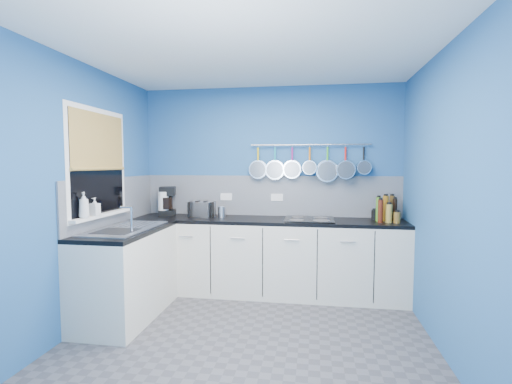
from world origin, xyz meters
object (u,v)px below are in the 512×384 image
(soap_bottle_b, at_px, (95,207))
(toaster, at_px, (202,209))
(soap_bottle_a, at_px, (84,205))
(hob, at_px, (309,219))
(coffee_maker, at_px, (167,201))
(canister, at_px, (222,212))
(paper_towel, at_px, (163,204))

(soap_bottle_b, bearing_deg, toaster, 56.08)
(soap_bottle_a, relative_size, hob, 0.42)
(soap_bottle_b, bearing_deg, hob, 27.16)
(coffee_maker, distance_m, canister, 0.74)
(coffee_maker, bearing_deg, paper_towel, -150.78)
(hob, bearing_deg, soap_bottle_a, -149.20)
(soap_bottle_a, height_order, hob, soap_bottle_a)
(paper_towel, relative_size, hob, 0.53)
(toaster, xyz_separation_m, canister, (0.25, 0.01, -0.03))
(toaster, height_order, hob, toaster)
(soap_bottle_b, relative_size, canister, 1.31)
(canister, bearing_deg, hob, -2.62)
(canister, bearing_deg, toaster, -178.44)
(soap_bottle_b, bearing_deg, canister, 48.15)
(soap_bottle_a, relative_size, paper_towel, 0.80)
(paper_towel, height_order, canister, paper_towel)
(soap_bottle_b, distance_m, canister, 1.48)
(soap_bottle_a, bearing_deg, paper_towel, 80.63)
(coffee_maker, xyz_separation_m, hob, (1.79, -0.13, -0.17))
(canister, xyz_separation_m, hob, (1.06, -0.05, -0.06))
(coffee_maker, xyz_separation_m, canister, (0.73, -0.08, -0.11))
(paper_towel, height_order, hob, paper_towel)
(coffee_maker, height_order, canister, coffee_maker)
(soap_bottle_b, bearing_deg, paper_towel, 79.27)
(soap_bottle_a, relative_size, coffee_maker, 0.67)
(toaster, bearing_deg, coffee_maker, -170.89)
(soap_bottle_a, xyz_separation_m, toaster, (0.73, 1.26, -0.18))
(soap_bottle_a, xyz_separation_m, hob, (2.04, 1.21, -0.26))
(paper_towel, relative_size, coffee_maker, 0.84)
(soap_bottle_b, height_order, coffee_maker, coffee_maker)
(paper_towel, bearing_deg, soap_bottle_a, -99.37)
(toaster, bearing_deg, paper_towel, -166.43)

